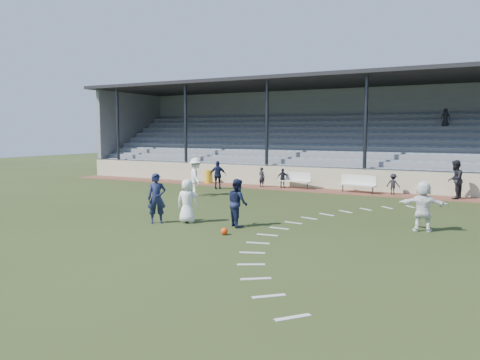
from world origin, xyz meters
name	(u,v)px	position (x,y,z in m)	size (l,w,h in m)	color
ground	(208,221)	(0.00, 0.00, 0.00)	(90.00, 90.00, 0.00)	#273515
cinder_track	(306,190)	(0.00, 10.50, 0.01)	(34.00, 2.00, 0.02)	brown
retaining_wall	(312,178)	(0.00, 11.55, 0.60)	(34.00, 0.18, 1.20)	beige
bench_left	(295,179)	(-0.79, 10.78, 0.58)	(2.03, 0.63, 0.95)	silver
bench_right	(358,182)	(2.95, 10.53, 0.58)	(2.04, 0.79, 0.95)	silver
trash_bin	(209,177)	(-6.65, 10.75, 0.44)	(0.52, 0.52, 0.83)	gold
football	(224,231)	(1.69, -1.75, 0.11)	(0.23, 0.23, 0.23)	#EF3D0E
player_white_lead	(187,201)	(-0.50, -0.64, 0.79)	(0.78, 0.51, 1.59)	white
player_navy_lead	(157,198)	(-1.44, -1.21, 0.91)	(0.66, 0.43, 1.81)	#151C3B
player_navy_mid	(238,203)	(1.42, -0.35, 0.84)	(0.81, 0.63, 1.67)	#151C3B
player_white_wing	(196,177)	(-4.22, 5.59, 0.98)	(1.27, 0.73, 1.96)	white
player_navy_wing	(218,175)	(-4.61, 8.47, 0.81)	(0.95, 0.40, 1.62)	#151C3B
player_white_back	(423,206)	(7.24, 1.82, 0.85)	(1.57, 0.50, 1.69)	white
official	(455,179)	(7.69, 10.46, 0.97)	(0.92, 0.72, 1.90)	black
sub_left_near	(262,177)	(-2.76, 10.45, 0.61)	(0.43, 0.28, 1.18)	black
sub_left_far	(283,178)	(-1.49, 10.65, 0.59)	(0.67, 0.28, 1.14)	black
sub_right	(393,184)	(4.73, 10.72, 0.57)	(0.71, 0.41, 1.10)	black
grandstand	(336,148)	(0.01, 16.26, 2.20)	(34.60, 9.00, 6.61)	gray
penalty_arc	(315,232)	(4.12, 0.00, 0.01)	(3.89, 14.63, 0.01)	silver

